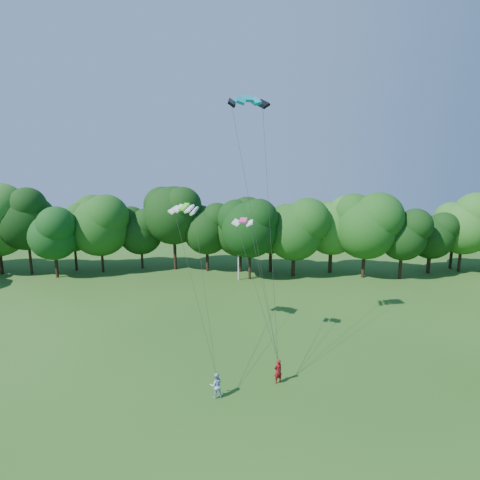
{
  "coord_description": "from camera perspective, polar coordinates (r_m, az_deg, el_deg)",
  "views": [
    {
      "loc": [
        -0.01,
        -18.84,
        15.6
      ],
      "look_at": [
        -0.72,
        13.0,
        9.53
      ],
      "focal_mm": 28.0,
      "sensor_mm": 36.0,
      "label": 1
    }
  ],
  "objects": [
    {
      "name": "utility_pole",
      "position": [
        52.69,
        -0.24,
        -2.18
      ],
      "size": [
        1.37,
        0.64,
        7.29
      ],
      "rotation": [
        0.0,
        0.0,
        0.4
      ],
      "color": "silver",
      "rests_on": "ground"
    },
    {
      "name": "kite_green",
      "position": [
        33.85,
        -8.51,
        5.02
      ],
      "size": [
        2.88,
        2.11,
        0.62
      ],
      "rotation": [
        0.0,
        0.0,
        -0.41
      ],
      "color": "#55E322",
      "rests_on": "ground"
    },
    {
      "name": "kite_flyer_left",
      "position": [
        29.34,
        5.8,
        -19.26
      ],
      "size": [
        0.81,
        0.72,
        1.86
      ],
      "primitive_type": "imported",
      "rotation": [
        0.0,
        0.0,
        3.64
      ],
      "color": "maroon",
      "rests_on": "ground"
    },
    {
      "name": "kite_teal",
      "position": [
        31.49,
        1.13,
        20.77
      ],
      "size": [
        3.38,
        2.1,
        0.78
      ],
      "rotation": [
        0.0,
        0.0,
        0.25
      ],
      "color": "#05889C",
      "rests_on": "ground"
    },
    {
      "name": "kite_flyer_right",
      "position": [
        27.76,
        -3.66,
        -21.18
      ],
      "size": [
        1.03,
        0.89,
        1.82
      ],
      "primitive_type": "imported",
      "rotation": [
        0.0,
        0.0,
        3.39
      ],
      "color": "#A1BFE0",
      "rests_on": "ground"
    },
    {
      "name": "tree_back_center",
      "position": [
        52.46,
        1.51,
        2.37
      ],
      "size": [
        8.72,
        8.72,
        12.68
      ],
      "color": "#342314",
      "rests_on": "ground"
    },
    {
      "name": "kite_pink",
      "position": [
        31.01,
        0.47,
        3.03
      ],
      "size": [
        1.87,
        1.19,
        0.38
      ],
      "rotation": [
        0.0,
        0.0,
        -0.22
      ],
      "color": "#E33F88",
      "rests_on": "ground"
    },
    {
      "name": "ground",
      "position": [
        24.46,
        1.15,
        -28.83
      ],
      "size": [
        160.0,
        160.0,
        0.0
      ],
      "primitive_type": "plane",
      "color": "#214B14",
      "rests_on": "ground"
    },
    {
      "name": "tree_back_east",
      "position": [
        67.47,
        29.78,
        1.04
      ],
      "size": [
        6.43,
        6.43,
        9.36
      ],
      "color": "#362715",
      "rests_on": "ground"
    },
    {
      "name": "tree_back_west",
      "position": [
        59.69,
        -26.57,
        1.18
      ],
      "size": [
        7.51,
        7.51,
        10.93
      ],
      "color": "#332014",
      "rests_on": "ground"
    }
  ]
}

